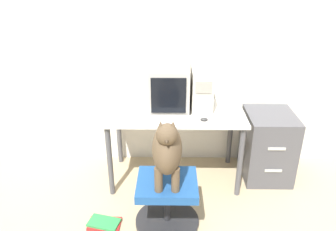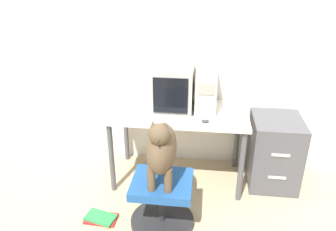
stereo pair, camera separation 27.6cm
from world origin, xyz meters
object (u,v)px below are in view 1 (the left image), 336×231
crt_monitor (169,87)px  book_stack_floor (104,223)px  dog (167,148)px  filing_cabinet (267,146)px  office_chair (167,201)px  pc_tower (201,88)px  keyboard (169,120)px

crt_monitor → book_stack_floor: (-0.53, -0.78, -0.93)m
dog → filing_cabinet: bearing=36.8°
dog → book_stack_floor: dog is taller
crt_monitor → book_stack_floor: crt_monitor is taller
office_chair → filing_cabinet: size_ratio=0.78×
office_chair → crt_monitor: bearing=89.7°
pc_tower → book_stack_floor: (-0.84, -0.80, -0.91)m
dog → book_stack_floor: bearing=-178.8°
dog → book_stack_floor: (-0.53, -0.01, -0.72)m
pc_tower → keyboard: 0.48m
keyboard → dog: dog is taller
keyboard → office_chair: (-0.01, -0.44, -0.53)m
pc_tower → office_chair: size_ratio=0.80×
pc_tower → keyboard: size_ratio=0.94×
dog → book_stack_floor: 0.90m
crt_monitor → dog: (-0.00, -0.77, -0.20)m
filing_cabinet → office_chair: bearing=-143.9°
office_chair → book_stack_floor: 0.57m
keyboard → dog: size_ratio=0.78×
keyboard → filing_cabinet: (0.98, 0.29, -0.41)m
pc_tower → dog: (-0.31, -0.79, -0.19)m
crt_monitor → book_stack_floor: bearing=-124.4°
dog → book_stack_floor: size_ratio=2.05×
pc_tower → filing_cabinet: size_ratio=0.63×
book_stack_floor → pc_tower: bearing=43.6°
office_chair → book_stack_floor: size_ratio=1.88×
pc_tower → book_stack_floor: 1.47m
office_chair → dog: size_ratio=0.91×
crt_monitor → book_stack_floor: size_ratio=1.56×
keyboard → office_chair: keyboard is taller
office_chair → book_stack_floor: office_chair is taller
dog → crt_monitor: bearing=89.7°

